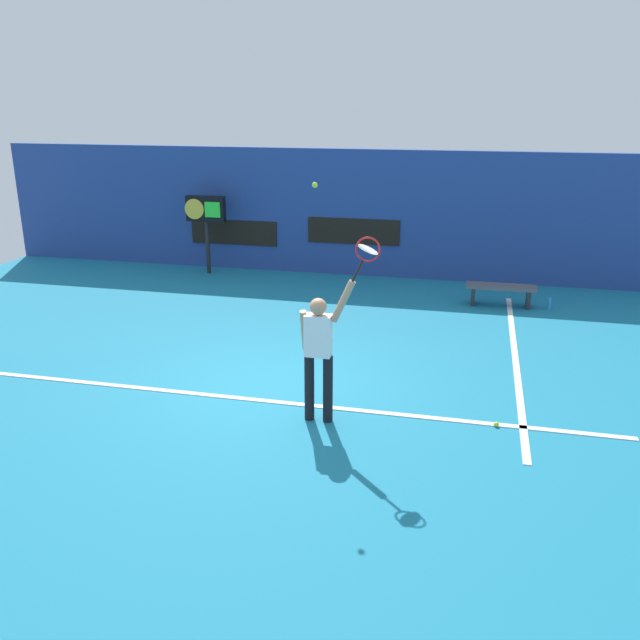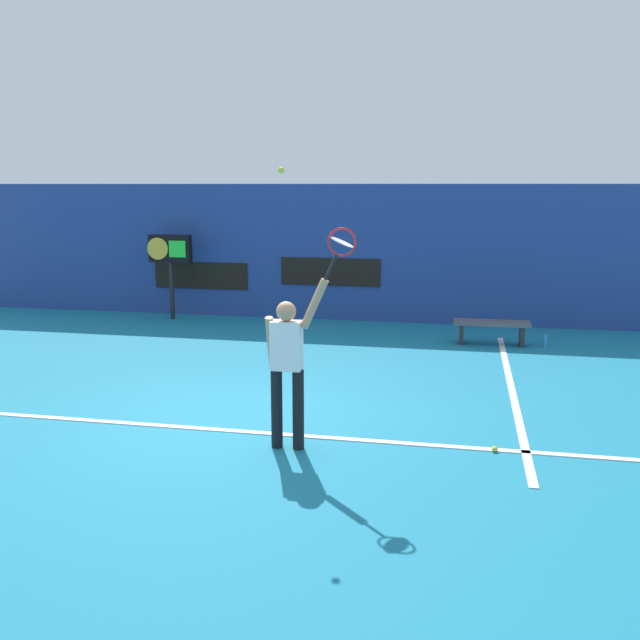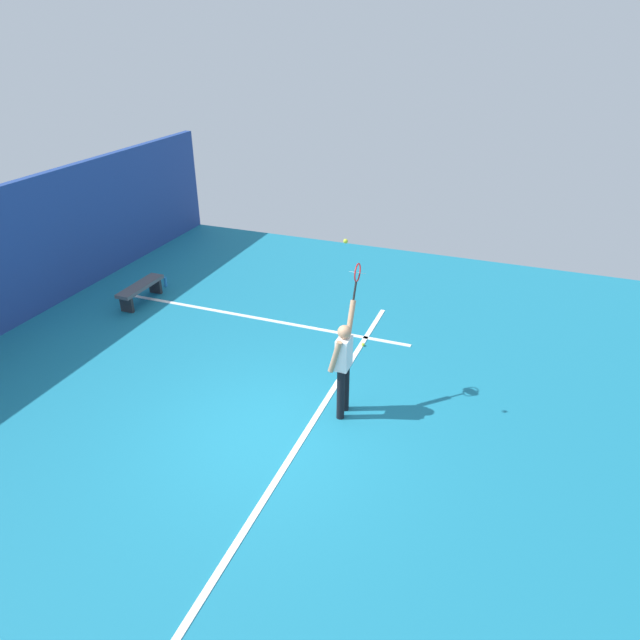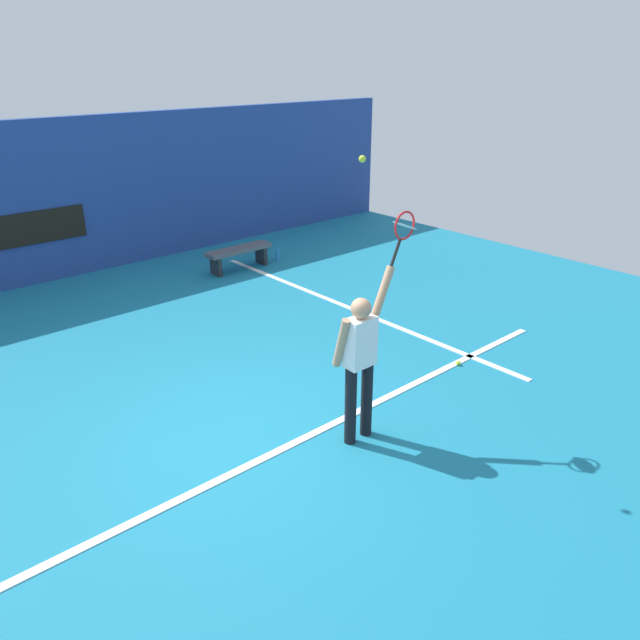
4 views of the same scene
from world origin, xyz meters
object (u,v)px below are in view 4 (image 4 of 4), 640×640
at_px(tennis_racket, 404,229).
at_px(tennis_ball, 362,159).
at_px(tennis_player, 360,357).
at_px(court_bench, 239,253).
at_px(spare_ball, 458,363).
at_px(water_bottle, 277,254).

relative_size(tennis_racket, tennis_ball, 9.13).
bearing_deg(tennis_ball, tennis_player, 6.37).
bearing_deg(court_bench, spare_ball, -91.51).
bearing_deg(spare_ball, court_bench, 88.49).
bearing_deg(tennis_player, spare_ball, 8.29).
xyz_separation_m(tennis_player, water_bottle, (3.42, 5.85, -0.89)).
relative_size(water_bottle, spare_ball, 3.53).
height_order(tennis_ball, spare_ball, tennis_ball).
height_order(tennis_racket, spare_ball, tennis_racket).
distance_m(tennis_player, spare_ball, 2.52).
bearing_deg(court_bench, tennis_ball, -113.09).
bearing_deg(water_bottle, tennis_racket, -115.74).
relative_size(court_bench, spare_ball, 20.59).
height_order(tennis_player, water_bottle, tennis_player).
height_order(court_bench, spare_ball, court_bench).
relative_size(tennis_racket, court_bench, 0.44).
distance_m(court_bench, spare_ball, 5.52).
bearing_deg(spare_ball, water_bottle, 78.58).
distance_m(tennis_ball, water_bottle, 7.42).
xyz_separation_m(tennis_ball, court_bench, (2.49, 5.85, -2.76)).
xyz_separation_m(court_bench, spare_ball, (-0.15, -5.51, -0.30)).
bearing_deg(tennis_ball, water_bottle, 59.38).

